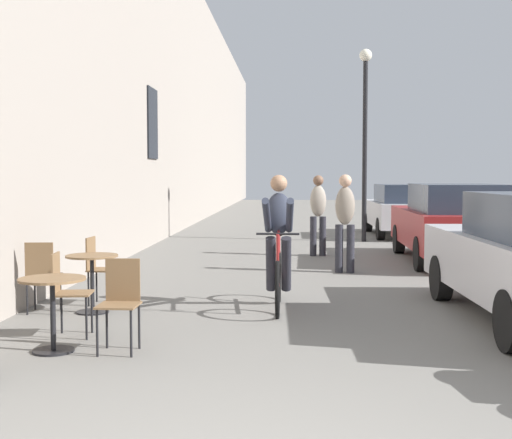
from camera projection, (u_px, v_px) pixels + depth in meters
The scene contains 13 objects.
building_facade_left at pixel (148, 74), 17.41m from camera, with size 0.54×68.00×8.51m.
cafe_table_near at pixel (53, 298), 6.61m from camera, with size 0.64×0.64×0.72m.
cafe_chair_near_toward_street at pixel (120, 298), 6.66m from camera, with size 0.39×0.39×0.89m.
cafe_chair_near_toward_wall at pixel (66, 288), 7.24m from camera, with size 0.42×0.42×0.89m.
cafe_table_mid at pixel (92, 271), 8.50m from camera, with size 0.64×0.64×0.72m.
cafe_chair_mid_toward_street at pixel (99, 265), 9.06m from camera, with size 0.40×0.40×0.89m.
cafe_chair_mid_toward_wall at pixel (42, 272), 8.46m from camera, with size 0.41×0.41×0.89m.
cyclist_on_bicycle at pixel (279, 245), 8.86m from camera, with size 0.52×1.76×1.74m.
pedestrian_near at pixel (345, 217), 11.97m from camera, with size 0.35×0.25×1.72m.
pedestrian_mid at pixel (318, 211), 14.47m from camera, with size 0.36×0.28×1.70m.
street_lamp at pixel (365, 120), 17.52m from camera, with size 0.32×0.32×4.90m.
parked_car_second at pixel (452, 222), 13.40m from camera, with size 1.89×4.35×1.54m.
parked_car_third at pixel (402, 209), 19.26m from camera, with size 1.75×4.09×1.45m.
Camera 1 is at (0.17, -3.46, 1.71)m, focal length 48.27 mm.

